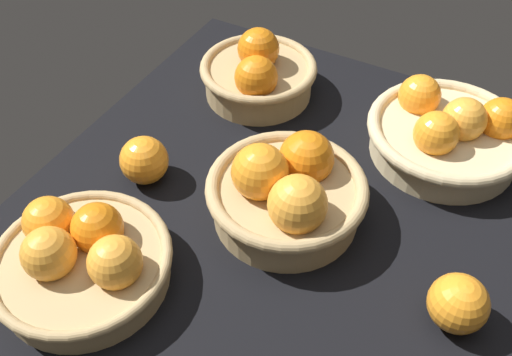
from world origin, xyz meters
TOP-DOWN VIEW (x-y plane):
  - market_tray at (0.00, 0.00)cm, footprint 84.00×72.00cm
  - basket_near_right at (22.22, -16.28)cm, footprint 23.49×23.49cm
  - basket_near_left at (-23.41, -14.94)cm, footprint 20.65×20.65cm
  - basket_center at (0.38, 2.26)cm, footprint 22.96×22.96cm
  - basket_far_left at (-24.26, 18.63)cm, footprint 25.20×25.20cm
  - loose_orange_front_gap at (3.43, -20.10)cm, footprint 7.44×7.44cm
  - loose_orange_back_gap at (5.65, 28.22)cm, footprint 7.46×7.46cm

SIDE VIEW (x-z plane):
  - market_tray at x=0.00cm, z-range 0.00..3.00cm
  - loose_orange_front_gap at x=3.43cm, z-range 3.00..10.44cm
  - loose_orange_back_gap at x=5.65cm, z-range 3.00..10.46cm
  - basket_near_right at x=22.22cm, z-range 1.76..11.85cm
  - basket_far_left at x=-24.26cm, z-range 1.87..12.49cm
  - basket_near_left at x=-23.41cm, z-range 1.42..13.47cm
  - basket_center at x=0.38cm, z-range 1.76..14.27cm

